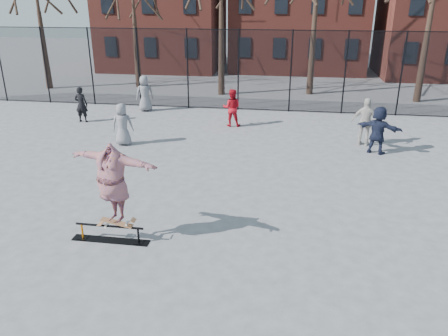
% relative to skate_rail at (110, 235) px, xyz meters
% --- Properties ---
extents(ground, '(100.00, 100.00, 0.00)m').
position_rel_skate_rail_xyz_m(ground, '(2.80, 0.34, -0.16)').
color(ground, slate).
extents(skate_rail, '(1.90, 0.29, 0.42)m').
position_rel_skate_rail_xyz_m(skate_rail, '(0.00, 0.00, 0.00)').
color(skate_rail, black).
rests_on(skate_rail, ground).
extents(skateboard, '(0.83, 0.20, 0.10)m').
position_rel_skate_rail_xyz_m(skateboard, '(0.20, 0.00, 0.30)').
color(skateboard, '#9B653E').
rests_on(skateboard, skate_rail).
extents(skater, '(2.39, 1.22, 1.88)m').
position_rel_skate_rail_xyz_m(skater, '(0.20, 0.00, 1.29)').
color(skater, '#703B94').
rests_on(skater, skateboard).
extents(bystander_grey, '(0.89, 0.67, 1.65)m').
position_rel_skate_rail_xyz_m(bystander_grey, '(-2.33, 6.99, 0.66)').
color(bystander_grey, slate).
rests_on(bystander_grey, ground).
extents(bystander_black, '(0.60, 0.39, 1.63)m').
position_rel_skate_rail_xyz_m(bystander_black, '(-5.44, 9.91, 0.65)').
color(bystander_black, black).
rests_on(bystander_black, ground).
extents(bystander_red, '(0.84, 0.68, 1.66)m').
position_rel_skate_rail_xyz_m(bystander_red, '(1.50, 10.30, 0.67)').
color(bystander_red, red).
rests_on(bystander_red, ground).
extents(bystander_white, '(1.17, 0.73, 1.86)m').
position_rel_skate_rail_xyz_m(bystander_white, '(7.00, 8.40, 0.77)').
color(bystander_white, beige).
rests_on(bystander_white, ground).
extents(bystander_navy, '(1.72, 1.19, 1.78)m').
position_rel_skate_rail_xyz_m(bystander_navy, '(7.31, 7.50, 0.73)').
color(bystander_navy, '#1B2036').
rests_on(bystander_navy, ground).
extents(bystander_extra, '(1.04, 0.92, 1.79)m').
position_rel_skate_rail_xyz_m(bystander_extra, '(-3.22, 12.34, 0.73)').
color(bystander_extra, slate).
rests_on(bystander_extra, ground).
extents(fence, '(34.03, 0.07, 4.00)m').
position_rel_skate_rail_xyz_m(fence, '(2.78, 13.34, 1.89)').
color(fence, black).
rests_on(fence, ground).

